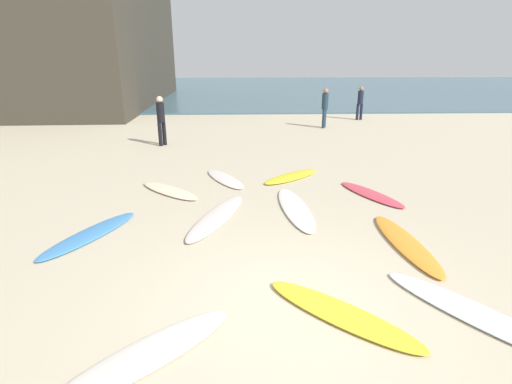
% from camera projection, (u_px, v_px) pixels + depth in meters
% --- Properties ---
extents(ground_plane, '(120.00, 120.00, 0.00)m').
position_uv_depth(ground_plane, '(291.00, 307.00, 5.09)').
color(ground_plane, beige).
extents(ocean_water, '(120.00, 40.00, 0.08)m').
position_uv_depth(ocean_water, '(246.00, 87.00, 40.84)').
color(ocean_water, '#426675').
rests_on(ocean_water, ground_plane).
extents(surfboard_0, '(1.96, 1.79, 0.07)m').
position_uv_depth(surfboard_0, '(149.00, 353.00, 4.25)').
color(surfboard_0, silver).
rests_on(surfboard_0, ground_plane).
extents(surfboard_1, '(1.94, 1.86, 0.08)m').
position_uv_depth(surfboard_1, '(341.00, 313.00, 4.91)').
color(surfboard_1, yellow).
rests_on(surfboard_1, ground_plane).
extents(surfboard_2, '(0.78, 2.62, 0.07)m').
position_uv_depth(surfboard_2, '(295.00, 208.00, 8.33)').
color(surfboard_2, white).
rests_on(surfboard_2, ground_plane).
extents(surfboard_3, '(1.38, 2.56, 0.08)m').
position_uv_depth(surfboard_3, '(217.00, 217.00, 7.87)').
color(surfboard_3, silver).
rests_on(surfboard_3, ground_plane).
extents(surfboard_4, '(1.31, 2.08, 0.07)m').
position_uv_depth(surfboard_4, '(371.00, 194.00, 9.18)').
color(surfboard_4, '#E14558').
rests_on(surfboard_4, ground_plane).
extents(surfboard_5, '(1.46, 2.25, 0.06)m').
position_uv_depth(surfboard_5, '(90.00, 234.00, 7.11)').
color(surfboard_5, '#478FD6').
rests_on(surfboard_5, ground_plane).
extents(surfboard_6, '(1.92, 2.38, 0.07)m').
position_uv_depth(surfboard_6, '(479.00, 315.00, 4.88)').
color(surfboard_6, white).
rests_on(surfboard_6, ground_plane).
extents(surfboard_7, '(0.63, 2.42, 0.08)m').
position_uv_depth(surfboard_7, '(406.00, 243.00, 6.76)').
color(surfboard_7, orange).
rests_on(surfboard_7, ground_plane).
extents(surfboard_8, '(1.80, 1.73, 0.09)m').
position_uv_depth(surfboard_8, '(169.00, 191.00, 9.39)').
color(surfboard_8, '#F5E3C1').
rests_on(surfboard_8, ground_plane).
extents(surfboard_9, '(1.85, 1.70, 0.08)m').
position_uv_depth(surfboard_9, '(291.00, 177.00, 10.50)').
color(surfboard_9, yellow).
rests_on(surfboard_9, ground_plane).
extents(surfboard_10, '(1.35, 2.00, 0.07)m').
position_uv_depth(surfboard_10, '(225.00, 179.00, 10.34)').
color(surfboard_10, white).
rests_on(surfboard_10, ground_plane).
extents(beachgoer_near, '(0.37, 0.37, 1.77)m').
position_uv_depth(beachgoer_near, '(325.00, 106.00, 17.58)').
color(beachgoer_near, '#1E3342').
rests_on(beachgoer_near, ground_plane).
extents(beachgoer_mid, '(0.39, 0.39, 1.78)m').
position_uv_depth(beachgoer_mid, '(161.00, 118.00, 14.05)').
color(beachgoer_mid, black).
rests_on(beachgoer_mid, ground_plane).
extents(beachgoer_far, '(0.34, 0.31, 1.68)m').
position_uv_depth(beachgoer_far, '(360.00, 101.00, 19.86)').
color(beachgoer_far, '#191E33').
rests_on(beachgoer_far, ground_plane).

